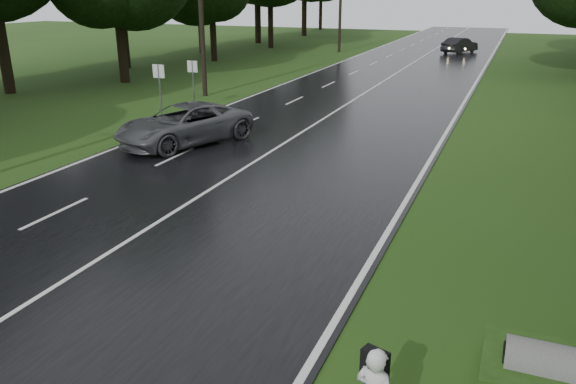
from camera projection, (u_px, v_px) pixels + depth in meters
name	position (u px, v px, depth m)	size (l,w,h in m)	color
ground	(93.00, 264.00, 12.68)	(160.00, 160.00, 0.00)	#254414
road	(346.00, 105.00, 30.08)	(12.00, 140.00, 0.04)	black
lane_center	(346.00, 104.00, 30.07)	(0.12, 140.00, 0.01)	silver
grey_car	(184.00, 124.00, 22.23)	(2.59, 5.61, 1.56)	#4F5154
far_car	(460.00, 45.00, 54.22)	(1.54, 4.42, 1.46)	black
utility_pole_mid	(205.00, 96.00, 32.81)	(1.80, 0.28, 10.69)	black
utility_pole_far	(339.00, 52.00, 55.68)	(1.80, 0.28, 9.06)	black
road_sign_a	(162.00, 119.00, 26.85)	(0.62, 0.10, 2.58)	white
road_sign_b	(195.00, 108.00, 29.45)	(0.58, 0.10, 2.43)	white
tree_left_d	(125.00, 82.00, 37.60)	(8.18, 8.18, 12.78)	black
tree_left_e	(214.00, 61.00, 48.70)	(7.61, 7.61, 11.89)	black
tree_left_f	(271.00, 48.00, 59.52)	(10.12, 10.12, 15.81)	black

